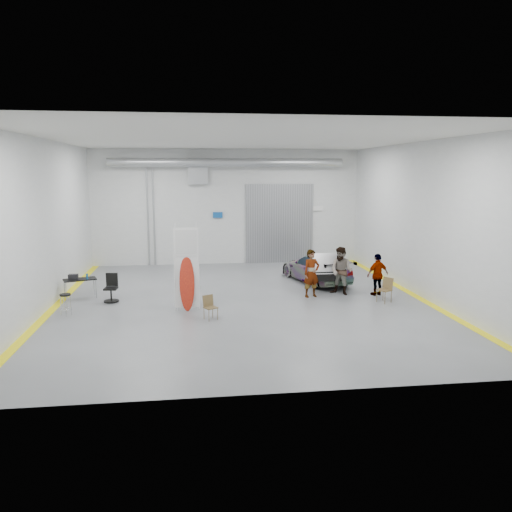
{
  "coord_description": "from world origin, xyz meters",
  "views": [
    {
      "loc": [
        -1.84,
        -18.24,
        4.86
      ],
      "look_at": [
        0.68,
        1.35,
        1.5
      ],
      "focal_mm": 35.0,
      "sensor_mm": 36.0,
      "label": 1
    }
  ],
  "objects": [
    {
      "name": "person_b",
      "position": [
        4.0,
        0.58,
        0.96
      ],
      "size": [
        1.18,
        1.15,
        1.91
      ],
      "primitive_type": "imported",
      "rotation": [
        0.0,
        0.0,
        -0.71
      ],
      "color": "#43687B",
      "rests_on": "ground"
    },
    {
      "name": "person_a",
      "position": [
        2.73,
        0.36,
        0.94
      ],
      "size": [
        0.78,
        0.62,
        1.88
      ],
      "primitive_type": "imported",
      "rotation": [
        0.0,
        0.0,
        0.28
      ],
      "color": "#825D47",
      "rests_on": "ground"
    },
    {
      "name": "person_c",
      "position": [
        5.39,
        0.26,
        0.84
      ],
      "size": [
        1.05,
        0.67,
        1.68
      ],
      "primitive_type": "imported",
      "rotation": [
        0.0,
        0.0,
        3.45
      ],
      "color": "#A06335",
      "rests_on": "ground"
    },
    {
      "name": "room_shell",
      "position": [
        0.24,
        2.22,
        4.08
      ],
      "size": [
        14.02,
        16.18,
        6.01
      ],
      "color": "silver",
      "rests_on": "ground"
    },
    {
      "name": "work_table",
      "position": [
        -6.27,
        1.33,
        0.75
      ],
      "size": [
        1.33,
        0.97,
        0.98
      ],
      "rotation": [
        0.0,
        0.0,
        0.34
      ],
      "color": "#93969B",
      "rests_on": "ground"
    },
    {
      "name": "surfboard_display",
      "position": [
        -2.07,
        -0.99,
        1.27
      ],
      "size": [
        0.89,
        0.25,
        3.12
      ],
      "rotation": [
        0.0,
        0.0,
        0.02
      ],
      "color": "white",
      "rests_on": "ground"
    },
    {
      "name": "shop_stool",
      "position": [
        -6.17,
        -1.12,
        0.38
      ],
      "size": [
        0.39,
        0.39,
        0.76
      ],
      "rotation": [
        0.0,
        0.0,
        -0.08
      ],
      "color": "black",
      "rests_on": "ground"
    },
    {
      "name": "office_chair",
      "position": [
        -4.92,
        0.61,
        0.46
      ],
      "size": [
        0.56,
        0.56,
        1.05
      ],
      "rotation": [
        0.0,
        0.0,
        -0.1
      ],
      "color": "black",
      "rests_on": "ground"
    },
    {
      "name": "ground",
      "position": [
        0.0,
        0.0,
        0.0
      ],
      "size": [
        16.0,
        16.0,
        0.0
      ],
      "primitive_type": "plane",
      "color": "slate",
      "rests_on": "ground"
    },
    {
      "name": "folding_chair_near",
      "position": [
        -1.29,
        -2.2,
        0.25
      ],
      "size": [
        0.51,
        0.55,
        0.81
      ],
      "rotation": [
        0.0,
        0.0,
        0.49
      ],
      "color": "brown",
      "rests_on": "ground"
    },
    {
      "name": "sedan_car",
      "position": [
        3.59,
        3.0,
        0.62
      ],
      "size": [
        2.77,
        4.56,
        1.23
      ],
      "primitive_type": "imported",
      "rotation": [
        0.0,
        0.0,
        3.4
      ],
      "color": "white",
      "rests_on": "ground"
    },
    {
      "name": "trunk_lid",
      "position": [
        3.59,
        1.13,
        1.25
      ],
      "size": [
        1.44,
        0.87,
        0.04
      ],
      "primitive_type": "cube",
      "color": "silver",
      "rests_on": "sedan_car"
    },
    {
      "name": "folding_chair_far",
      "position": [
        5.25,
        -0.8,
        0.29
      ],
      "size": [
        0.59,
        0.71,
        0.93
      ],
      "rotation": [
        0.0,
        0.0,
        -1.03
      ],
      "color": "brown",
      "rests_on": "ground"
    }
  ]
}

